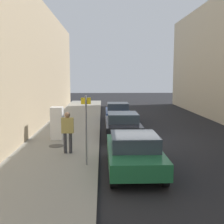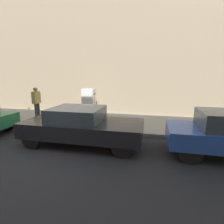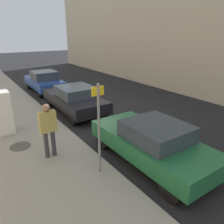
% 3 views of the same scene
% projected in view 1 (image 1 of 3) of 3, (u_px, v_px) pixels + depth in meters
% --- Properties ---
extents(ground_plane, '(80.00, 80.00, 0.00)m').
position_uv_depth(ground_plane, '(138.00, 140.00, 15.24)').
color(ground_plane, black).
extents(sidewalk_slab, '(3.76, 44.00, 0.13)m').
position_uv_depth(sidewalk_slab, '(65.00, 139.00, 15.09)').
color(sidewalk_slab, gray).
rests_on(sidewalk_slab, ground).
extents(building_facade_near, '(1.59, 39.60, 8.37)m').
position_uv_depth(building_facade_near, '(11.00, 61.00, 14.46)').
color(building_facade_near, tan).
rests_on(building_facade_near, ground).
extents(discarded_refrigerator, '(0.61, 0.67, 1.69)m').
position_uv_depth(discarded_refrigerator, '(57.00, 123.00, 14.75)').
color(discarded_refrigerator, white).
rests_on(discarded_refrigerator, sidewalk_slab).
extents(manhole_cover, '(0.70, 0.70, 0.02)m').
position_uv_depth(manhole_cover, '(56.00, 146.00, 13.33)').
color(manhole_cover, '#47443F').
rests_on(manhole_cover, sidewalk_slab).
extents(street_sign_post, '(0.36, 0.07, 2.61)m').
position_uv_depth(street_sign_post, '(86.00, 127.00, 10.38)').
color(street_sign_post, slate).
rests_on(street_sign_post, sidewalk_slab).
extents(pedestrian_walking_far, '(0.52, 0.24, 1.79)m').
position_uv_depth(pedestrian_walking_far, '(68.00, 129.00, 12.01)').
color(pedestrian_walking_far, '#333338').
rests_on(pedestrian_walking_far, sidewalk_slab).
extents(parked_sedan_green, '(1.86, 4.35, 1.39)m').
position_uv_depth(parked_sedan_green, '(134.00, 151.00, 10.25)').
color(parked_sedan_green, '#1E6038').
rests_on(parked_sedan_green, ground).
extents(parked_sedan_dark, '(1.88, 4.40, 1.39)m').
position_uv_depth(parked_sedan_dark, '(122.00, 124.00, 15.90)').
color(parked_sedan_dark, black).
rests_on(parked_sedan_dark, ground).
extents(parked_hatchback_blue, '(1.72, 3.94, 1.45)m').
position_uv_depth(parked_hatchback_blue, '(118.00, 112.00, 20.83)').
color(parked_hatchback_blue, '#23479E').
rests_on(parked_hatchback_blue, ground).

